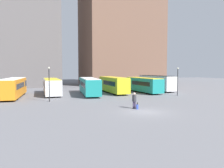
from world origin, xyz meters
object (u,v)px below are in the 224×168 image
(traveler, at_px, (134,99))
(suitcase, at_px, (137,107))
(bus_1, at_px, (52,86))
(bus_3, at_px, (113,84))
(bus_0, at_px, (13,87))
(lamp_post_1, at_px, (178,79))
(bus_2, at_px, (89,86))
(lamp_post_0, at_px, (49,81))
(bus_4, at_px, (143,84))
(bus_5, at_px, (156,82))

(traveler, xyz_separation_m, suitcase, (0.12, -0.50, -0.81))
(bus_1, relative_size, bus_3, 1.04)
(bus_0, height_order, bus_1, bus_0)
(traveler, xyz_separation_m, lamp_post_1, (12.38, 8.45, 1.79))
(bus_2, bearing_deg, lamp_post_0, 139.22)
(suitcase, distance_m, lamp_post_0, 13.07)
(suitcase, bearing_deg, bus_4, -15.14)
(bus_1, xyz_separation_m, bus_5, (21.34, -0.41, 0.20))
(lamp_post_1, bearing_deg, lamp_post_0, 178.88)
(bus_3, xyz_separation_m, suitcase, (-3.57, -16.85, -1.37))
(bus_3, relative_size, lamp_post_0, 2.16)
(bus_0, distance_m, suitcase, 21.53)
(lamp_post_0, xyz_separation_m, lamp_post_1, (21.01, -0.41, -0.01))
(bus_2, height_order, bus_3, bus_3)
(bus_5, height_order, traveler, bus_5)
(lamp_post_0, bearing_deg, traveler, -45.80)
(bus_4, relative_size, bus_5, 1.01)
(bus_0, distance_m, bus_2, 12.36)
(traveler, relative_size, suitcase, 2.35)
(bus_0, distance_m, bus_5, 27.50)
(lamp_post_1, bearing_deg, suitcase, -143.86)
(bus_1, height_order, bus_3, bus_3)
(traveler, height_order, lamp_post_1, lamp_post_1)
(traveler, bearing_deg, bus_0, 55.92)
(lamp_post_0, bearing_deg, lamp_post_1, -1.12)
(bus_2, xyz_separation_m, bus_4, (10.84, 0.01, -0.05))
(lamp_post_0, bearing_deg, bus_3, 31.28)
(bus_3, bearing_deg, bus_2, 101.63)
(lamp_post_1, bearing_deg, bus_5, 80.75)
(traveler, distance_m, lamp_post_1, 15.10)
(bus_4, bearing_deg, bus_2, 88.31)
(lamp_post_1, bearing_deg, bus_1, 154.61)
(traveler, relative_size, lamp_post_1, 0.38)
(bus_2, bearing_deg, bus_4, -82.35)
(bus_0, height_order, bus_4, bus_0)
(bus_1, height_order, lamp_post_0, lamp_post_0)
(bus_4, xyz_separation_m, bus_5, (4.28, 2.06, 0.18))
(bus_2, bearing_deg, bus_1, 75.86)
(bus_0, bearing_deg, bus_4, -85.21)
(bus_3, distance_m, lamp_post_1, 11.80)
(bus_1, relative_size, bus_4, 1.03)
(bus_1, relative_size, traveler, 5.91)
(traveler, bearing_deg, lamp_post_1, -40.09)
(bus_1, bearing_deg, traveler, -155.74)
(bus_4, xyz_separation_m, traveler, (-9.58, -15.41, -0.47))
(bus_5, relative_size, lamp_post_1, 2.17)
(bus_1, height_order, bus_5, bus_5)
(bus_3, xyz_separation_m, bus_5, (10.16, 1.13, 0.09))
(bus_2, distance_m, bus_3, 5.04)
(bus_5, bearing_deg, bus_1, 86.04)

